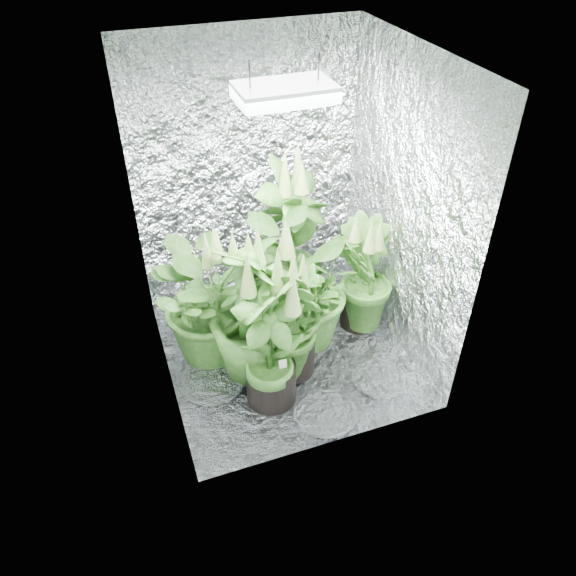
{
  "coord_description": "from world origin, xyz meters",
  "views": [
    {
      "loc": [
        -0.94,
        -2.68,
        2.78
      ],
      "look_at": [
        0.02,
        0.0,
        0.58
      ],
      "focal_mm": 35.0,
      "sensor_mm": 36.0,
      "label": 1
    }
  ],
  "objects_px": {
    "grow_lamp": "(285,93)",
    "plant_b": "(291,238)",
    "plant_g": "(293,319)",
    "plant_f": "(270,343)",
    "circulation_fan": "(351,299)",
    "plant_d": "(252,313)",
    "plant_c": "(362,278)",
    "plant_e": "(302,291)",
    "plant_a": "(209,298)"
  },
  "relations": [
    {
      "from": "plant_b",
      "to": "plant_d",
      "type": "relative_size",
      "value": 1.15
    },
    {
      "from": "plant_c",
      "to": "plant_b",
      "type": "bearing_deg",
      "value": 132.36
    },
    {
      "from": "plant_f",
      "to": "circulation_fan",
      "type": "bearing_deg",
      "value": 35.17
    },
    {
      "from": "grow_lamp",
      "to": "plant_c",
      "type": "xyz_separation_m",
      "value": [
        0.62,
        0.13,
        -1.41
      ]
    },
    {
      "from": "plant_d",
      "to": "plant_a",
      "type": "bearing_deg",
      "value": 127.63
    },
    {
      "from": "plant_c",
      "to": "plant_d",
      "type": "bearing_deg",
      "value": -166.59
    },
    {
      "from": "plant_c",
      "to": "plant_g",
      "type": "relative_size",
      "value": 0.92
    },
    {
      "from": "plant_c",
      "to": "plant_f",
      "type": "xyz_separation_m",
      "value": [
        -0.84,
        -0.48,
        0.07
      ]
    },
    {
      "from": "grow_lamp",
      "to": "plant_g",
      "type": "xyz_separation_m",
      "value": [
        -0.01,
        -0.16,
        -1.38
      ]
    },
    {
      "from": "grow_lamp",
      "to": "plant_b",
      "type": "height_order",
      "value": "grow_lamp"
    },
    {
      "from": "plant_a",
      "to": "plant_e",
      "type": "bearing_deg",
      "value": -12.15
    },
    {
      "from": "grow_lamp",
      "to": "plant_b",
      "type": "distance_m",
      "value": 1.38
    },
    {
      "from": "grow_lamp",
      "to": "plant_e",
      "type": "bearing_deg",
      "value": 25.46
    },
    {
      "from": "plant_b",
      "to": "plant_f",
      "type": "relative_size",
      "value": 1.16
    },
    {
      "from": "plant_c",
      "to": "plant_d",
      "type": "relative_size",
      "value": 0.85
    },
    {
      "from": "plant_f",
      "to": "circulation_fan",
      "type": "distance_m",
      "value": 1.05
    },
    {
      "from": "plant_e",
      "to": "plant_a",
      "type": "bearing_deg",
      "value": 167.85
    },
    {
      "from": "grow_lamp",
      "to": "plant_e",
      "type": "height_order",
      "value": "grow_lamp"
    },
    {
      "from": "plant_e",
      "to": "plant_f",
      "type": "bearing_deg",
      "value": -130.78
    },
    {
      "from": "plant_e",
      "to": "plant_g",
      "type": "bearing_deg",
      "value": -122.9
    },
    {
      "from": "grow_lamp",
      "to": "plant_b",
      "type": "relative_size",
      "value": 0.4
    },
    {
      "from": "grow_lamp",
      "to": "circulation_fan",
      "type": "bearing_deg",
      "value": 20.82
    },
    {
      "from": "plant_b",
      "to": "plant_g",
      "type": "bearing_deg",
      "value": -109.19
    },
    {
      "from": "plant_c",
      "to": "plant_g",
      "type": "height_order",
      "value": "plant_g"
    },
    {
      "from": "grow_lamp",
      "to": "plant_c",
      "type": "distance_m",
      "value": 1.55
    },
    {
      "from": "plant_c",
      "to": "circulation_fan",
      "type": "bearing_deg",
      "value": 102.86
    },
    {
      "from": "plant_a",
      "to": "circulation_fan",
      "type": "xyz_separation_m",
      "value": [
        1.06,
        0.03,
        -0.32
      ]
    },
    {
      "from": "plant_d",
      "to": "plant_f",
      "type": "xyz_separation_m",
      "value": [
        0.03,
        -0.27,
        -0.02
      ]
    },
    {
      "from": "plant_g",
      "to": "circulation_fan",
      "type": "height_order",
      "value": "plant_g"
    },
    {
      "from": "plant_b",
      "to": "circulation_fan",
      "type": "bearing_deg",
      "value": -41.73
    },
    {
      "from": "plant_d",
      "to": "plant_e",
      "type": "bearing_deg",
      "value": 20.28
    },
    {
      "from": "plant_g",
      "to": "grow_lamp",
      "type": "bearing_deg",
      "value": 87.93
    },
    {
      "from": "plant_e",
      "to": "plant_f",
      "type": "height_order",
      "value": "plant_f"
    },
    {
      "from": "plant_c",
      "to": "plant_f",
      "type": "distance_m",
      "value": 0.97
    },
    {
      "from": "plant_f",
      "to": "plant_g",
      "type": "height_order",
      "value": "plant_f"
    },
    {
      "from": "plant_d",
      "to": "circulation_fan",
      "type": "height_order",
      "value": "plant_d"
    },
    {
      "from": "plant_b",
      "to": "grow_lamp",
      "type": "bearing_deg",
      "value": -113.59
    },
    {
      "from": "grow_lamp",
      "to": "plant_b",
      "type": "xyz_separation_m",
      "value": [
        0.24,
        0.55,
        -1.25
      ]
    },
    {
      "from": "plant_b",
      "to": "plant_g",
      "type": "height_order",
      "value": "plant_b"
    },
    {
      "from": "grow_lamp",
      "to": "plant_d",
      "type": "bearing_deg",
      "value": -162.69
    },
    {
      "from": "plant_b",
      "to": "plant_c",
      "type": "distance_m",
      "value": 0.59
    },
    {
      "from": "grow_lamp",
      "to": "plant_c",
      "type": "relative_size",
      "value": 0.54
    },
    {
      "from": "plant_f",
      "to": "circulation_fan",
      "type": "relative_size",
      "value": 2.92
    },
    {
      "from": "plant_a",
      "to": "plant_b",
      "type": "relative_size",
      "value": 0.88
    },
    {
      "from": "plant_e",
      "to": "plant_b",
      "type": "bearing_deg",
      "value": 78.07
    },
    {
      "from": "grow_lamp",
      "to": "plant_b",
      "type": "bearing_deg",
      "value": 66.41
    },
    {
      "from": "grow_lamp",
      "to": "plant_g",
      "type": "distance_m",
      "value": 1.38
    },
    {
      "from": "circulation_fan",
      "to": "plant_g",
      "type": "bearing_deg",
      "value": -124.77
    },
    {
      "from": "plant_b",
      "to": "plant_d",
      "type": "height_order",
      "value": "plant_b"
    },
    {
      "from": "plant_e",
      "to": "circulation_fan",
      "type": "xyz_separation_m",
      "value": [
        0.46,
        0.16,
        -0.31
      ]
    }
  ]
}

